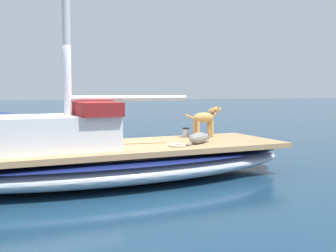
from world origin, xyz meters
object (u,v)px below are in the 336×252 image
at_px(dog_grey, 199,138).
at_px(coiled_rope, 177,145).
at_px(dog_tan, 205,118).
at_px(deck_winch, 186,133).
at_px(sailboat_main, 117,162).

xyz_separation_m(dog_grey, coiled_rope, (-0.30, 0.54, -0.08)).
relative_size(dog_grey, dog_tan, 0.79).
bearing_deg(deck_winch, sailboat_main, 121.06).
height_order(sailboat_main, coiled_rope, coiled_rope).
xyz_separation_m(dog_grey, deck_winch, (1.10, -0.07, -0.01)).
bearing_deg(dog_grey, coiled_rope, 119.09).
height_order(sailboat_main, dog_tan, dog_tan).
height_order(sailboat_main, dog_grey, dog_grey).
xyz_separation_m(deck_winch, coiled_rope, (-1.40, 0.60, -0.08)).
bearing_deg(sailboat_main, deck_winch, -58.94).
xyz_separation_m(sailboat_main, deck_winch, (1.01, -1.68, 0.42)).
height_order(dog_tan, deck_winch, dog_tan).
bearing_deg(deck_winch, dog_grey, 176.59).
relative_size(dog_grey, deck_winch, 3.52).
bearing_deg(dog_grey, sailboat_main, 86.75).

